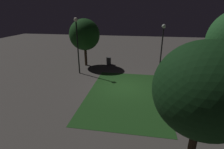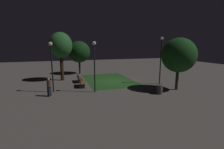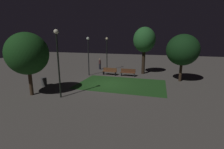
{
  "view_description": "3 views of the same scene",
  "coord_description": "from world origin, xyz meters",
  "px_view_note": "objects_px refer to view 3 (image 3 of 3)",
  "views": [
    {
      "loc": [
        -12.48,
        -1.15,
        5.79
      ],
      "look_at": [
        -0.37,
        0.87,
        1.18
      ],
      "focal_mm": 27.23,
      "sensor_mm": 36.0,
      "label": 1
    },
    {
      "loc": [
        17.84,
        -6.04,
        4.32
      ],
      "look_at": [
        0.11,
        -0.31,
        0.92
      ],
      "focal_mm": 25.52,
      "sensor_mm": 36.0,
      "label": 2
    },
    {
      "loc": [
        -4.71,
        15.17,
        4.67
      ],
      "look_at": [
        -0.17,
        -0.48,
        0.92
      ],
      "focal_mm": 26.04,
      "sensor_mm": 36.0,
      "label": 3
    }
  ],
  "objects_px": {
    "tree_back_right": "(144,40)",
    "lamp_post_plaza_west": "(58,53)",
    "bench_front_right": "(128,72)",
    "bench_path_side": "(110,71)",
    "tree_near_wall": "(183,50)",
    "tree_back_left": "(27,54)",
    "trash_bin": "(44,82)",
    "pedestrian": "(100,64)",
    "lamp_post_near_wall": "(88,50)",
    "lamp_post_path_center": "(107,48)"
  },
  "relations": [
    {
      "from": "tree_back_left",
      "to": "tree_back_right",
      "type": "bearing_deg",
      "value": -126.88
    },
    {
      "from": "tree_back_left",
      "to": "pedestrian",
      "type": "bearing_deg",
      "value": -97.64
    },
    {
      "from": "bench_front_right",
      "to": "trash_bin",
      "type": "relative_size",
      "value": 2.19
    },
    {
      "from": "bench_front_right",
      "to": "lamp_post_path_center",
      "type": "height_order",
      "value": "lamp_post_path_center"
    },
    {
      "from": "bench_path_side",
      "to": "tree_back_right",
      "type": "relative_size",
      "value": 0.31
    },
    {
      "from": "tree_back_left",
      "to": "trash_bin",
      "type": "relative_size",
      "value": 6.17
    },
    {
      "from": "bench_front_right",
      "to": "lamp_post_plaza_west",
      "type": "relative_size",
      "value": 0.34
    },
    {
      "from": "bench_front_right",
      "to": "tree_back_right",
      "type": "distance_m",
      "value": 4.57
    },
    {
      "from": "tree_near_wall",
      "to": "trash_bin",
      "type": "relative_size",
      "value": 6.09
    },
    {
      "from": "tree_near_wall",
      "to": "lamp_post_path_center",
      "type": "xyz_separation_m",
      "value": [
        9.47,
        -3.54,
        -0.21
      ]
    },
    {
      "from": "lamp_post_path_center",
      "to": "trash_bin",
      "type": "xyz_separation_m",
      "value": [
        3.55,
        9.14,
        -2.74
      ]
    },
    {
      "from": "bench_path_side",
      "to": "tree_near_wall",
      "type": "xyz_separation_m",
      "value": [
        -8.22,
        0.75,
        2.88
      ]
    },
    {
      "from": "tree_near_wall",
      "to": "tree_back_right",
      "type": "relative_size",
      "value": 0.84
    },
    {
      "from": "tree_back_right",
      "to": "lamp_post_path_center",
      "type": "distance_m",
      "value": 5.44
    },
    {
      "from": "bench_path_side",
      "to": "tree_back_right",
      "type": "xyz_separation_m",
      "value": [
        -3.99,
        -1.9,
        3.82
      ]
    },
    {
      "from": "pedestrian",
      "to": "trash_bin",
      "type": "bearing_deg",
      "value": 76.05
    },
    {
      "from": "lamp_post_near_wall",
      "to": "tree_back_right",
      "type": "bearing_deg",
      "value": -156.28
    },
    {
      "from": "lamp_post_plaza_west",
      "to": "lamp_post_near_wall",
      "type": "bearing_deg",
      "value": -82.5
    },
    {
      "from": "bench_front_right",
      "to": "bench_path_side",
      "type": "bearing_deg",
      "value": 0.0
    },
    {
      "from": "pedestrian",
      "to": "bench_path_side",
      "type": "bearing_deg",
      "value": 128.61
    },
    {
      "from": "lamp_post_near_wall",
      "to": "trash_bin",
      "type": "distance_m",
      "value": 6.54
    },
    {
      "from": "tree_near_wall",
      "to": "tree_back_right",
      "type": "xyz_separation_m",
      "value": [
        4.23,
        -2.65,
        0.94
      ]
    },
    {
      "from": "tree_back_right",
      "to": "lamp_post_path_center",
      "type": "bearing_deg",
      "value": -9.61
    },
    {
      "from": "tree_near_wall",
      "to": "lamp_post_path_center",
      "type": "distance_m",
      "value": 10.12
    },
    {
      "from": "tree_near_wall",
      "to": "bench_path_side",
      "type": "bearing_deg",
      "value": -5.22
    },
    {
      "from": "tree_back_left",
      "to": "pedestrian",
      "type": "relative_size",
      "value": 3.15
    },
    {
      "from": "bench_front_right",
      "to": "tree_back_left",
      "type": "relative_size",
      "value": 0.36
    },
    {
      "from": "tree_back_left",
      "to": "trash_bin",
      "type": "height_order",
      "value": "tree_back_left"
    },
    {
      "from": "tree_back_right",
      "to": "lamp_post_plaza_west",
      "type": "xyz_separation_m",
      "value": [
        5.4,
        10.56,
        -0.81
      ]
    },
    {
      "from": "tree_back_right",
      "to": "lamp_post_near_wall",
      "type": "height_order",
      "value": "tree_back_right"
    },
    {
      "from": "bench_path_side",
      "to": "lamp_post_plaza_west",
      "type": "bearing_deg",
      "value": 80.73
    },
    {
      "from": "bench_front_right",
      "to": "tree_near_wall",
      "type": "bearing_deg",
      "value": 172.72
    },
    {
      "from": "lamp_post_near_wall",
      "to": "bench_front_right",
      "type": "bearing_deg",
      "value": -169.13
    },
    {
      "from": "trash_bin",
      "to": "lamp_post_path_center",
      "type": "bearing_deg",
      "value": -111.2
    },
    {
      "from": "tree_back_left",
      "to": "lamp_post_plaza_west",
      "type": "height_order",
      "value": "lamp_post_plaza_west"
    },
    {
      "from": "tree_back_left",
      "to": "trash_bin",
      "type": "xyz_separation_m",
      "value": [
        0.75,
        -2.46,
        -2.99
      ]
    },
    {
      "from": "tree_near_wall",
      "to": "tree_back_right",
      "type": "distance_m",
      "value": 5.08
    },
    {
      "from": "lamp_post_plaza_west",
      "to": "pedestrian",
      "type": "xyz_separation_m",
      "value": [
        1.04,
        -11.73,
        -2.64
      ]
    },
    {
      "from": "bench_path_side",
      "to": "trash_bin",
      "type": "height_order",
      "value": "bench_path_side"
    },
    {
      "from": "bench_front_right",
      "to": "pedestrian",
      "type": "distance_m",
      "value": 5.72
    },
    {
      "from": "bench_front_right",
      "to": "trash_bin",
      "type": "height_order",
      "value": "bench_front_right"
    },
    {
      "from": "bench_path_side",
      "to": "pedestrian",
      "type": "height_order",
      "value": "pedestrian"
    },
    {
      "from": "bench_path_side",
      "to": "tree_near_wall",
      "type": "relative_size",
      "value": 0.37
    },
    {
      "from": "tree_back_left",
      "to": "trash_bin",
      "type": "bearing_deg",
      "value": -73.15
    },
    {
      "from": "tree_back_right",
      "to": "trash_bin",
      "type": "distance_m",
      "value": 12.67
    },
    {
      "from": "lamp_post_near_wall",
      "to": "lamp_post_plaza_west",
      "type": "distance_m",
      "value": 7.81
    },
    {
      "from": "tree_near_wall",
      "to": "pedestrian",
      "type": "relative_size",
      "value": 3.11
    },
    {
      "from": "tree_near_wall",
      "to": "lamp_post_near_wall",
      "type": "xyz_separation_m",
      "value": [
        10.65,
        0.17,
        -0.19
      ]
    },
    {
      "from": "bench_front_right",
      "to": "tree_back_right",
      "type": "height_order",
      "value": "tree_back_right"
    },
    {
      "from": "tree_near_wall",
      "to": "lamp_post_plaza_west",
      "type": "xyz_separation_m",
      "value": [
        9.63,
        7.91,
        0.13
      ]
    }
  ]
}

